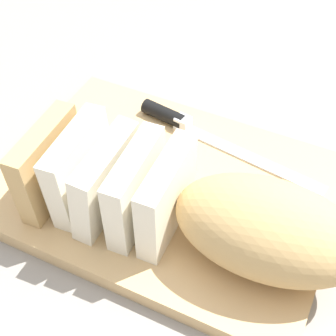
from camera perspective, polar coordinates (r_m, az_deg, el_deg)
ground_plane at (r=0.63m, az=0.00°, el=-3.20°), size 3.00×3.00×0.00m
cutting_board at (r=0.62m, az=0.00°, el=-2.56°), size 0.42×0.31×0.02m
bread_loaf at (r=0.53m, az=4.00°, el=-4.74°), size 0.38×0.15×0.10m
bread_knife at (r=0.68m, az=2.09°, el=4.96°), size 0.27×0.05×0.02m
crumb_near_knife at (r=0.61m, az=6.88°, el=-2.73°), size 0.01×0.01×0.01m
crumb_near_loaf at (r=0.61m, az=2.76°, el=-1.96°), size 0.00×0.00×0.00m
crumb_stray_left at (r=0.64m, az=-3.11°, el=0.90°), size 0.01×0.01×0.01m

